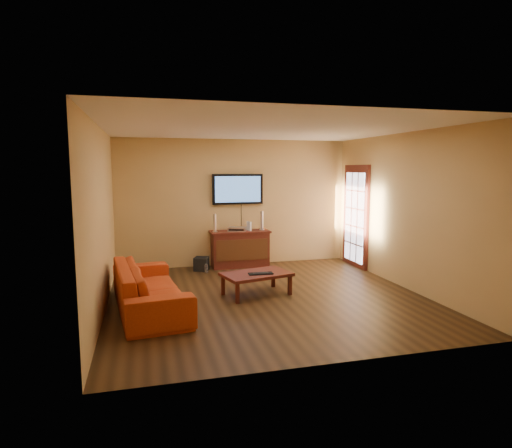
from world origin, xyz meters
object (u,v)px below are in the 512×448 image
object	(u,v)px
television	(238,189)
game_console	(249,226)
media_console	(240,249)
keyboard	(261,273)
coffee_table	(256,276)
av_receiver	(237,229)
subwoofer	(201,264)
speaker_right	(262,221)
bottle	(206,269)
sofa	(149,280)
speaker_left	(215,224)

from	to	relation	value
television	game_console	xyz separation A→B (m)	(0.20, -0.22, -0.78)
media_console	keyboard	bearing A→B (deg)	-93.62
coffee_table	av_receiver	size ratio (longest dim) A/B	3.29
television	keyboard	xyz separation A→B (m)	(-0.14, -2.38, -1.26)
coffee_table	subwoofer	world-z (taller)	coffee_table
speaker_right	media_console	bearing A→B (deg)	-178.46
coffee_table	keyboard	bearing A→B (deg)	-63.46
av_receiver	bottle	bearing A→B (deg)	-130.09
sofa	subwoofer	distance (m)	2.51
sofa	av_receiver	size ratio (longest dim) A/B	6.16
speaker_left	game_console	size ratio (longest dim) A/B	1.95
av_receiver	bottle	world-z (taller)	av_receiver
sofa	bottle	xyz separation A→B (m)	(1.12, 1.99, -0.36)
media_console	keyboard	xyz separation A→B (m)	(-0.14, -2.18, -0.01)
television	bottle	xyz separation A→B (m)	(-0.78, -0.61, -1.55)
sofa	bottle	distance (m)	2.31
media_console	bottle	xyz separation A→B (m)	(-0.78, -0.41, -0.30)
bottle	speaker_right	bearing A→B (deg)	18.23
sofa	keyboard	world-z (taller)	sofa
subwoofer	bottle	distance (m)	0.27
av_receiver	bottle	xyz separation A→B (m)	(-0.72, -0.39, -0.72)
sofa	keyboard	bearing A→B (deg)	-90.07
subwoofer	television	bearing A→B (deg)	44.15
television	sofa	bearing A→B (deg)	-126.31
coffee_table	av_receiver	xyz separation A→B (m)	(0.13, 2.07, 0.49)
sofa	av_receiver	bearing A→B (deg)	-44.75
speaker_right	av_receiver	size ratio (longest dim) A/B	1.09
subwoofer	bottle	xyz separation A→B (m)	(0.06, -0.26, -0.05)
coffee_table	television	bearing A→B (deg)	85.36
bottle	keyboard	xyz separation A→B (m)	(0.65, -1.78, 0.29)
subwoofer	keyboard	xyz separation A→B (m)	(0.71, -2.04, 0.24)
speaker_right	speaker_left	bearing A→B (deg)	-177.81
game_console	subwoofer	xyz separation A→B (m)	(-1.04, -0.13, -0.73)
speaker_right	subwoofer	bearing A→B (deg)	-173.20
coffee_table	subwoofer	size ratio (longest dim) A/B	4.47
media_console	speaker_left	size ratio (longest dim) A/B	3.35
coffee_table	game_console	xyz separation A→B (m)	(0.38, 2.07, 0.54)
coffee_table	speaker_right	xyz separation A→B (m)	(0.67, 2.10, 0.63)
keyboard	speaker_right	bearing A→B (deg)	74.10
television	bottle	size ratio (longest dim) A/B	5.59
speaker_right	sofa	bearing A→B (deg)	-134.85
sofa	subwoofer	size ratio (longest dim) A/B	8.37
sofa	speaker_right	size ratio (longest dim) A/B	5.63
keyboard	subwoofer	bearing A→B (deg)	109.20
keyboard	game_console	bearing A→B (deg)	81.21
sofa	bottle	size ratio (longest dim) A/B	11.65
speaker_left	keyboard	size ratio (longest dim) A/B	0.94
media_console	game_console	bearing A→B (deg)	-4.18
media_console	speaker_left	world-z (taller)	speaker_left
av_receiver	keyboard	xyz separation A→B (m)	(-0.08, -2.17, -0.43)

